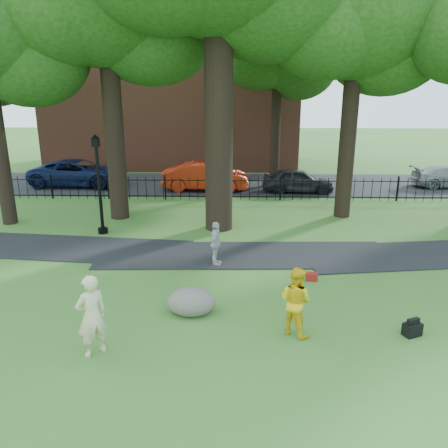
{
  "coord_description": "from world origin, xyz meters",
  "views": [
    {
      "loc": [
        0.68,
        -10.22,
        5.4
      ],
      "look_at": [
        0.35,
        2.0,
        1.7
      ],
      "focal_mm": 35.0,
      "sensor_mm": 36.0,
      "label": 1
    }
  ],
  "objects_px": {
    "woman": "(92,316)",
    "lamppost": "(99,186)",
    "boulder": "(191,300)",
    "red_sedan": "(206,176)",
    "man": "(296,301)"
  },
  "relations": [
    {
      "from": "woman",
      "to": "lamppost",
      "type": "xyz_separation_m",
      "value": [
        -2.29,
        8.34,
        0.99
      ]
    },
    {
      "from": "woman",
      "to": "boulder",
      "type": "height_order",
      "value": "woman"
    },
    {
      "from": "woman",
      "to": "lamppost",
      "type": "relative_size",
      "value": 0.47
    },
    {
      "from": "lamppost",
      "to": "red_sedan",
      "type": "xyz_separation_m",
      "value": [
        3.56,
        8.05,
        -1.11
      ]
    },
    {
      "from": "woman",
      "to": "boulder",
      "type": "bearing_deg",
      "value": -175.9
    },
    {
      "from": "man",
      "to": "boulder",
      "type": "xyz_separation_m",
      "value": [
        -2.5,
        0.91,
        -0.46
      ]
    },
    {
      "from": "man",
      "to": "lamppost",
      "type": "bearing_deg",
      "value": -6.46
    },
    {
      "from": "boulder",
      "to": "red_sedan",
      "type": "height_order",
      "value": "red_sedan"
    },
    {
      "from": "red_sedan",
      "to": "boulder",
      "type": "bearing_deg",
      "value": -176.67
    },
    {
      "from": "man",
      "to": "red_sedan",
      "type": "xyz_separation_m",
      "value": [
        -3.12,
        15.42,
        -0.02
      ]
    },
    {
      "from": "man",
      "to": "boulder",
      "type": "height_order",
      "value": "man"
    },
    {
      "from": "boulder",
      "to": "lamppost",
      "type": "distance_m",
      "value": 7.84
    },
    {
      "from": "woman",
      "to": "man",
      "type": "xyz_separation_m",
      "value": [
        4.39,
        0.97,
        -0.09
      ]
    },
    {
      "from": "man",
      "to": "lamppost",
      "type": "xyz_separation_m",
      "value": [
        -6.68,
        7.36,
        1.09
      ]
    },
    {
      "from": "boulder",
      "to": "man",
      "type": "bearing_deg",
      "value": -20.0
    }
  ]
}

